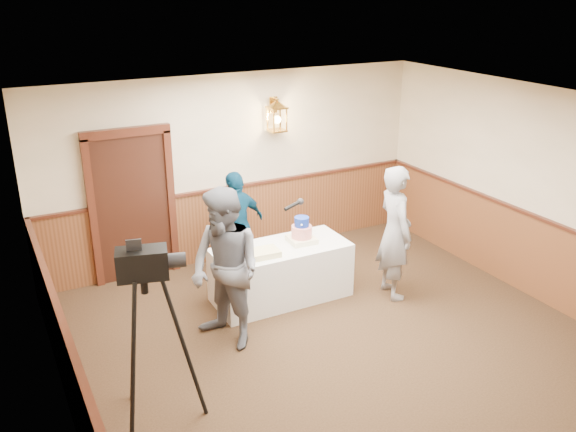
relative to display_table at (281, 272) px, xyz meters
name	(u,v)px	position (x,y,z in m)	size (l,w,h in m)	color
ground	(365,370)	(0.07, -1.90, -0.38)	(7.00, 7.00, 0.00)	black
room_shell	(343,229)	(0.01, -1.45, 1.15)	(6.02, 7.02, 2.81)	#C1B391
display_table	(281,272)	(0.00, 0.00, 0.00)	(1.80, 0.80, 0.75)	silver
tiered_cake	(302,232)	(0.32, 0.02, 0.51)	(0.36, 0.36, 0.35)	#F9F0C1
sheet_cake_yellow	(264,253)	(-0.32, -0.15, 0.41)	(0.38, 0.29, 0.08)	#E7E28A
sheet_cake_green	(234,251)	(-0.62, 0.09, 0.41)	(0.26, 0.21, 0.06)	#94D092
interviewer	(226,270)	(-1.05, -0.68, 0.58)	(1.64, 1.12, 1.90)	slate
baker	(395,232)	(1.38, -0.61, 0.54)	(0.66, 0.44, 1.82)	gray
assistant_p	(237,225)	(-0.24, 0.89, 0.41)	(0.92, 0.38, 1.57)	#0A3552
tv_camera_rig	(150,349)	(-2.20, -1.65, 0.44)	(0.72, 0.67, 1.83)	black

